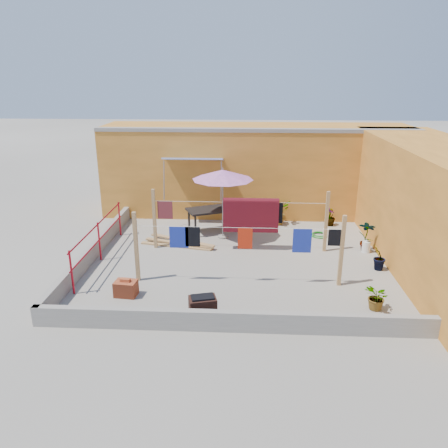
# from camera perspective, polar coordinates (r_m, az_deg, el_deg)

# --- Properties ---
(ground) EXTENTS (80.00, 80.00, 0.00)m
(ground) POSITION_cam_1_polar(r_m,az_deg,el_deg) (12.27, 1.91, -4.70)
(ground) COLOR #9E998E
(ground) RESTS_ON ground
(wall_back) EXTENTS (11.00, 3.27, 3.21)m
(wall_back) POSITION_cam_1_polar(r_m,az_deg,el_deg) (16.27, 4.10, 7.16)
(wall_back) COLOR orange
(wall_back) RESTS_ON ground
(wall_right) EXTENTS (2.40, 9.00, 3.20)m
(wall_right) POSITION_cam_1_polar(r_m,az_deg,el_deg) (12.74, 26.09, 1.88)
(wall_right) COLOR orange
(wall_right) RESTS_ON ground
(parapet_front) EXTENTS (8.30, 0.16, 0.44)m
(parapet_front) POSITION_cam_1_polar(r_m,az_deg,el_deg) (8.99, 1.42, -12.58)
(parapet_front) COLOR gray
(parapet_front) RESTS_ON ground
(parapet_left) EXTENTS (0.16, 7.30, 0.44)m
(parapet_left) POSITION_cam_1_polar(r_m,az_deg,el_deg) (12.91, -16.53, -3.23)
(parapet_left) COLOR gray
(parapet_left) RESTS_ON ground
(red_railing) EXTENTS (0.05, 4.20, 1.10)m
(red_railing) POSITION_cam_1_polar(r_m,az_deg,el_deg) (12.48, -16.04, -1.48)
(red_railing) COLOR #A3101E
(red_railing) RESTS_ON ground
(clothesline_rig) EXTENTS (5.09, 2.35, 1.80)m
(clothesline_rig) POSITION_cam_1_polar(r_m,az_deg,el_deg) (12.40, 3.17, 0.63)
(clothesline_rig) COLOR tan
(clothesline_rig) RESTS_ON ground
(patio_umbrella) EXTENTS (2.43, 2.43, 2.26)m
(patio_umbrella) POSITION_cam_1_polar(r_m,az_deg,el_deg) (13.32, -0.17, 6.40)
(patio_umbrella) COLOR gray
(patio_umbrella) RESTS_ON ground
(outdoor_table) EXTENTS (1.88, 1.47, 0.79)m
(outdoor_table) POSITION_cam_1_polar(r_m,az_deg,el_deg) (14.25, -1.39, 1.76)
(outdoor_table) COLOR black
(outdoor_table) RESTS_ON ground
(brick_stack) EXTENTS (0.54, 0.42, 0.44)m
(brick_stack) POSITION_cam_1_polar(r_m,az_deg,el_deg) (10.55, -12.69, -8.18)
(brick_stack) COLOR #AC4527
(brick_stack) RESTS_ON ground
(lumber_pile) EXTENTS (2.31, 1.08, 0.14)m
(lumber_pile) POSITION_cam_1_polar(r_m,az_deg,el_deg) (13.32, -5.88, -2.50)
(lumber_pile) COLOR tan
(lumber_pile) RESTS_ON ground
(brazier) EXTENTS (0.65, 0.51, 0.51)m
(brazier) POSITION_cam_1_polar(r_m,az_deg,el_deg) (9.41, -2.79, -10.82)
(brazier) COLOR black
(brazier) RESTS_ON ground
(white_basin) EXTENTS (0.50, 0.50, 0.09)m
(white_basin) POSITION_cam_1_polar(r_m,az_deg,el_deg) (9.41, 5.94, -12.34)
(white_basin) COLOR silver
(white_basin) RESTS_ON ground
(water_jug_a) EXTENTS (0.24, 0.24, 0.38)m
(water_jug_a) POSITION_cam_1_polar(r_m,az_deg,el_deg) (13.38, 18.07, -2.84)
(water_jug_a) COLOR silver
(water_jug_a) RESTS_ON ground
(water_jug_b) EXTENTS (0.19, 0.19, 0.31)m
(water_jug_b) POSITION_cam_1_polar(r_m,az_deg,el_deg) (14.29, 13.17, -1.13)
(water_jug_b) COLOR silver
(water_jug_b) RESTS_ON ground
(green_hose) EXTENTS (0.55, 0.55, 0.08)m
(green_hose) POSITION_cam_1_polar(r_m,az_deg,el_deg) (14.36, 12.34, -1.39)
(green_hose) COLOR #1B7A1C
(green_hose) RESTS_ON ground
(plant_back_a) EXTENTS (1.00, 0.99, 0.84)m
(plant_back_a) POSITION_cam_1_polar(r_m,az_deg,el_deg) (15.16, 7.08, 1.53)
(plant_back_a) COLOR #195518
(plant_back_a) RESTS_ON ground
(plant_back_b) EXTENTS (0.44, 0.44, 0.65)m
(plant_back_b) POSITION_cam_1_polar(r_m,az_deg,el_deg) (15.35, 13.66, 0.97)
(plant_back_b) COLOR #195518
(plant_back_b) RESTS_ON ground
(plant_right_a) EXTENTS (0.59, 0.53, 0.94)m
(plant_right_a) POSITION_cam_1_polar(r_m,az_deg,el_deg) (13.36, 18.10, -1.49)
(plant_right_a) COLOR #195518
(plant_right_a) RESTS_ON ground
(plant_right_b) EXTENTS (0.49, 0.50, 0.71)m
(plant_right_b) POSITION_cam_1_polar(r_m,az_deg,el_deg) (12.21, 19.57, -4.17)
(plant_right_b) COLOR #195518
(plant_right_b) RESTS_ON ground
(plant_right_c) EXTENTS (0.62, 0.67, 0.60)m
(plant_right_c) POSITION_cam_1_polar(r_m,az_deg,el_deg) (10.24, 19.41, -9.06)
(plant_right_c) COLOR #195518
(plant_right_c) RESTS_ON ground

